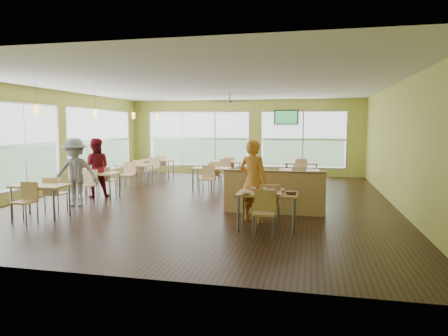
# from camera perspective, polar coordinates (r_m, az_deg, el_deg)

# --- Properties ---
(room) EXTENTS (12.00, 12.04, 3.20)m
(room) POSITION_cam_1_polar(r_m,az_deg,el_deg) (11.29, -2.23, 3.54)
(room) COLOR black
(room) RESTS_ON ground
(window_bays) EXTENTS (9.24, 10.24, 2.38)m
(window_bays) POSITION_cam_1_polar(r_m,az_deg,el_deg) (15.04, -9.07, 3.61)
(window_bays) COLOR white
(window_bays) RESTS_ON room
(main_table) EXTENTS (1.22, 1.52, 0.87)m
(main_table) POSITION_cam_1_polar(r_m,az_deg,el_deg) (8.09, 6.21, -4.38)
(main_table) COLOR #DCB176
(main_table) RESTS_ON floor
(half_wall_divider) EXTENTS (2.40, 0.14, 1.04)m
(half_wall_divider) POSITION_cam_1_polar(r_m,az_deg,el_deg) (9.53, 7.14, -3.47)
(half_wall_divider) COLOR #DCB176
(half_wall_divider) RESTS_ON floor
(dining_tables) EXTENTS (6.92, 8.72, 0.87)m
(dining_tables) POSITION_cam_1_polar(r_m,az_deg,el_deg) (13.30, -4.74, -0.30)
(dining_tables) COLOR #DCB176
(dining_tables) RESTS_ON floor
(pendant_lights) EXTENTS (0.11, 7.31, 0.86)m
(pendant_lights) POSITION_cam_1_polar(r_m,az_deg,el_deg) (13.08, -15.29, 7.41)
(pendant_lights) COLOR #2D2119
(pendant_lights) RESTS_ON ceiling
(ceiling_fan) EXTENTS (1.25, 1.25, 0.29)m
(ceiling_fan) POSITION_cam_1_polar(r_m,az_deg,el_deg) (14.23, 0.83, 9.47)
(ceiling_fan) COLOR #2D2119
(ceiling_fan) RESTS_ON ceiling
(tv_backwall) EXTENTS (1.00, 0.07, 0.60)m
(tv_backwall) POSITION_cam_1_polar(r_m,az_deg,el_deg) (16.85, 8.88, 7.17)
(tv_backwall) COLOR black
(tv_backwall) RESTS_ON wall_back
(man_plaid) EXTENTS (0.77, 0.63, 1.81)m
(man_plaid) POSITION_cam_1_polar(r_m,az_deg,el_deg) (8.60, 4.19, -1.91)
(man_plaid) COLOR #CC4F16
(man_plaid) RESTS_ON floor
(patron_maroon) EXTENTS (1.04, 0.94, 1.74)m
(patron_maroon) POSITION_cam_1_polar(r_m,az_deg,el_deg) (12.26, -17.88, 0.02)
(patron_maroon) COLOR #610D13
(patron_maroon) RESTS_ON floor
(patron_grey) EXTENTS (1.29, 0.97, 1.78)m
(patron_grey) POSITION_cam_1_polar(r_m,az_deg,el_deg) (11.11, -20.48, -0.57)
(patron_grey) COLOR slate
(patron_grey) RESTS_ON floor
(cup_blue) EXTENTS (0.09, 0.09, 0.32)m
(cup_blue) POSITION_cam_1_polar(r_m,az_deg,el_deg) (8.03, 4.28, -3.11)
(cup_blue) COLOR white
(cup_blue) RESTS_ON main_table
(cup_yellow) EXTENTS (0.09, 0.09, 0.32)m
(cup_yellow) POSITION_cam_1_polar(r_m,az_deg,el_deg) (7.96, 5.91, -3.20)
(cup_yellow) COLOR white
(cup_yellow) RESTS_ON main_table
(cup_red_near) EXTENTS (0.09, 0.09, 0.32)m
(cup_red_near) POSITION_cam_1_polar(r_m,az_deg,el_deg) (7.82, 6.87, -3.39)
(cup_red_near) COLOR white
(cup_red_near) RESTS_ON main_table
(cup_red_far) EXTENTS (0.09, 0.09, 0.31)m
(cup_red_far) POSITION_cam_1_polar(r_m,az_deg,el_deg) (7.90, 8.40, -3.33)
(cup_red_far) COLOR white
(cup_red_far) RESTS_ON main_table
(food_basket) EXTENTS (0.24, 0.24, 0.05)m
(food_basket) POSITION_cam_1_polar(r_m,az_deg,el_deg) (7.99, 9.55, -3.46)
(food_basket) COLOR black
(food_basket) RESTS_ON main_table
(ketchup_cup) EXTENTS (0.06, 0.06, 0.02)m
(ketchup_cup) POSITION_cam_1_polar(r_m,az_deg,el_deg) (7.86, 10.08, -3.77)
(ketchup_cup) COLOR #B50A12
(ketchup_cup) RESTS_ON main_table
(wrapper_left) EXTENTS (0.19, 0.18, 0.04)m
(wrapper_left) POSITION_cam_1_polar(r_m,az_deg,el_deg) (7.84, 3.17, -3.64)
(wrapper_left) COLOR olive
(wrapper_left) RESTS_ON main_table
(wrapper_mid) EXTENTS (0.20, 0.19, 0.05)m
(wrapper_mid) POSITION_cam_1_polar(r_m,az_deg,el_deg) (8.18, 6.64, -3.26)
(wrapper_mid) COLOR olive
(wrapper_mid) RESTS_ON main_table
(wrapper_right) EXTENTS (0.17, 0.16, 0.04)m
(wrapper_right) POSITION_cam_1_polar(r_m,az_deg,el_deg) (7.76, 7.52, -3.82)
(wrapper_right) COLOR olive
(wrapper_right) RESTS_ON main_table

